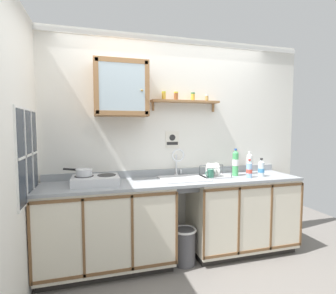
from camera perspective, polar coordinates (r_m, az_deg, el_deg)
name	(u,v)px	position (r m, az deg, el deg)	size (l,w,h in m)	color
floor	(187,276)	(2.94, 4.19, -26.41)	(5.92, 5.92, 0.00)	slate
back_wall	(169,144)	(3.15, 0.30, 0.56)	(3.52, 0.07, 2.57)	silver
side_wall_left	(6,158)	(2.18, -31.99, -2.04)	(0.05, 3.42, 2.57)	silver
lower_cabinet_run	(107,228)	(2.91, -13.22, -16.97)	(1.37, 0.58, 0.89)	black
lower_cabinet_run_right	(241,214)	(3.37, 15.81, -14.06)	(1.26, 0.58, 0.89)	black
countertop	(177,181)	(2.91, 2.00, -7.50)	(2.88, 0.60, 0.03)	gray
backsplash	(170,172)	(3.16, 0.47, -5.54)	(2.88, 0.02, 0.08)	gray
sink	(183,180)	(2.97, 3.36, -7.31)	(0.53, 0.47, 0.45)	silver
hot_plate_stove	(96,180)	(2.77, -15.65, -7.05)	(0.47, 0.34, 0.09)	silver
saucepan	(83,172)	(2.78, -18.12, -5.25)	(0.30, 0.24, 0.07)	silver
bottle_opaque_white_0	(249,164)	(3.41, 17.49, -3.51)	(0.07, 0.07, 0.28)	white
bottle_water_clear_1	(261,169)	(3.27, 19.82, -4.47)	(0.07, 0.07, 0.22)	silver
bottle_water_blue_2	(249,169)	(3.16, 17.45, -4.74)	(0.07, 0.07, 0.22)	#8CB7E0
bottle_soda_green_3	(235,163)	(3.23, 14.62, -3.39)	(0.07, 0.07, 0.33)	#4CB266
dish_rack	(214,173)	(3.10, 10.13, -5.76)	(0.33, 0.23, 0.17)	#B2B2B7
mug	(210,174)	(3.01, 9.25, -5.83)	(0.11, 0.08, 0.11)	#337259
wall_cabinet	(121,89)	(2.90, -10.28, 12.51)	(0.57, 0.29, 0.59)	#996B42
spice_shelf	(185,101)	(3.12, 3.74, 10.15)	(0.83, 0.14, 0.22)	#996B42
warning_sign	(172,140)	(3.13, 0.94, 1.61)	(0.16, 0.01, 0.20)	silver
window	(27,155)	(2.63, -28.52, -1.60)	(0.03, 0.72, 0.84)	#262D38
trash_bin	(185,246)	(3.05, 3.67, -20.82)	(0.26, 0.26, 0.40)	#4C4C51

